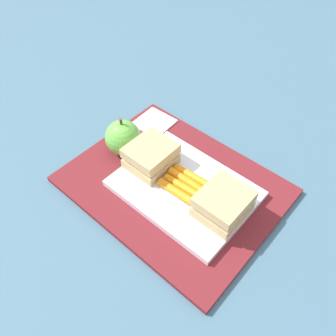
{
  "coord_description": "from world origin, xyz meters",
  "views": [
    {
      "loc": [
        -0.25,
        0.3,
        0.49
      ],
      "look_at": [
        0.01,
        0.0,
        0.04
      ],
      "focal_mm": 37.27,
      "sensor_mm": 36.0,
      "label": 1
    }
  ],
  "objects_px": {
    "sandwich_half_left": "(223,204)",
    "paper_napkin": "(154,122)",
    "sandwich_half_right": "(151,156)",
    "apple": "(125,136)",
    "food_tray": "(184,189)",
    "carrot_sticks_bundle": "(185,184)"
  },
  "relations": [
    {
      "from": "food_tray",
      "to": "carrot_sticks_bundle",
      "type": "relative_size",
      "value": 2.93
    },
    {
      "from": "carrot_sticks_bundle",
      "to": "paper_napkin",
      "type": "height_order",
      "value": "carrot_sticks_bundle"
    },
    {
      "from": "sandwich_half_left",
      "to": "paper_napkin",
      "type": "height_order",
      "value": "sandwich_half_left"
    },
    {
      "from": "food_tray",
      "to": "sandwich_half_left",
      "type": "distance_m",
      "value": 0.08
    },
    {
      "from": "food_tray",
      "to": "sandwich_half_right",
      "type": "distance_m",
      "value": 0.08
    },
    {
      "from": "food_tray",
      "to": "sandwich_half_left",
      "type": "relative_size",
      "value": 2.88
    },
    {
      "from": "sandwich_half_left",
      "to": "apple",
      "type": "xyz_separation_m",
      "value": [
        0.23,
        -0.0,
        -0.0
      ]
    },
    {
      "from": "sandwich_half_left",
      "to": "apple",
      "type": "relative_size",
      "value": 1.02
    },
    {
      "from": "sandwich_half_left",
      "to": "sandwich_half_right",
      "type": "xyz_separation_m",
      "value": [
        0.16,
        0.0,
        0.0
      ]
    },
    {
      "from": "sandwich_half_left",
      "to": "carrot_sticks_bundle",
      "type": "relative_size",
      "value": 1.02
    },
    {
      "from": "food_tray",
      "to": "carrot_sticks_bundle",
      "type": "xyz_separation_m",
      "value": [
        0.0,
        -0.0,
        0.01
      ]
    },
    {
      "from": "sandwich_half_right",
      "to": "paper_napkin",
      "type": "xyz_separation_m",
      "value": [
        0.08,
        -0.1,
        -0.03
      ]
    },
    {
      "from": "food_tray",
      "to": "sandwich_half_right",
      "type": "relative_size",
      "value": 2.88
    },
    {
      "from": "sandwich_half_left",
      "to": "sandwich_half_right",
      "type": "relative_size",
      "value": 1.0
    },
    {
      "from": "sandwich_half_right",
      "to": "apple",
      "type": "height_order",
      "value": "apple"
    },
    {
      "from": "sandwich_half_right",
      "to": "apple",
      "type": "distance_m",
      "value": 0.07
    },
    {
      "from": "sandwich_half_left",
      "to": "paper_napkin",
      "type": "bearing_deg",
      "value": -21.92
    },
    {
      "from": "carrot_sticks_bundle",
      "to": "apple",
      "type": "bearing_deg",
      "value": -1.71
    },
    {
      "from": "sandwich_half_left",
      "to": "carrot_sticks_bundle",
      "type": "height_order",
      "value": "sandwich_half_left"
    },
    {
      "from": "food_tray",
      "to": "carrot_sticks_bundle",
      "type": "height_order",
      "value": "carrot_sticks_bundle"
    },
    {
      "from": "paper_napkin",
      "to": "sandwich_half_left",
      "type": "bearing_deg",
      "value": 158.08
    },
    {
      "from": "food_tray",
      "to": "apple",
      "type": "xyz_separation_m",
      "value": [
        0.15,
        -0.0,
        0.03
      ]
    }
  ]
}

